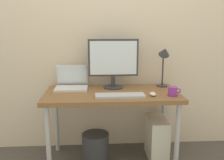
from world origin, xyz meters
name	(u,v)px	position (x,y,z in m)	size (l,w,h in m)	color
ground_plane	(112,159)	(0.00, 0.00, 0.00)	(6.00, 6.00, 0.00)	#4C4742
back_wall	(110,28)	(0.00, 0.36, 1.30)	(4.40, 0.04, 2.60)	beige
desk	(112,99)	(0.00, 0.00, 0.63)	(1.27, 0.61, 0.70)	brown
monitor	(113,61)	(0.02, 0.17, 0.98)	(0.50, 0.20, 0.49)	#333338
laptop	(72,83)	(-0.40, 0.19, 0.76)	(0.32, 0.27, 0.23)	silver
desk_lamp	(164,58)	(0.54, 0.17, 1.01)	(0.11, 0.16, 0.43)	#333338
keyboard	(120,96)	(0.06, -0.16, 0.72)	(0.44, 0.14, 0.02)	#B2B2B7
mouse	(153,94)	(0.36, -0.14, 0.72)	(0.06, 0.09, 0.03)	silver
coffee_mug	(173,91)	(0.54, -0.15, 0.75)	(0.12, 0.08, 0.08)	purple
computer_tower	(157,138)	(0.46, 0.02, 0.21)	(0.18, 0.36, 0.42)	silver
wastebasket	(96,148)	(-0.16, -0.04, 0.15)	(0.26, 0.26, 0.30)	#333338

